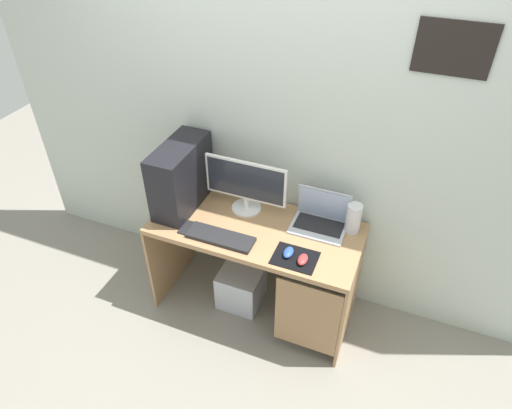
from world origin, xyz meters
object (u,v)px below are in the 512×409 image
pc_tower (181,176)px  mouse_right (303,260)px  cell_phone (187,228)px  mouse_left (288,252)px  subwoofer (241,286)px  monitor (246,185)px  keyboard (221,237)px  laptop (320,219)px  speaker (353,218)px

pc_tower → mouse_right: pc_tower is taller
cell_phone → mouse_left: bearing=0.9°
cell_phone → subwoofer: size_ratio=0.45×
monitor → cell_phone: (-0.27, -0.32, -0.19)m
subwoofer → keyboard: bearing=-106.9°
mouse_right → cell_phone: bearing=178.9°
keyboard → mouse_left: size_ratio=4.38×
pc_tower → monitor: bearing=14.0°
cell_phone → monitor: bearing=49.8°
keyboard → mouse_left: bearing=2.7°
keyboard → mouse_right: mouse_right is taller
pc_tower → laptop: (0.91, 0.13, -0.17)m
keyboard → mouse_right: (0.53, -0.01, 0.01)m
speaker → monitor: bearing=-176.0°
laptop → speaker: (0.20, 0.02, 0.05)m
keyboard → cell_phone: 0.24m
laptop → subwoofer: bearing=-159.1°
speaker → subwoofer: 0.98m
pc_tower → keyboard: size_ratio=1.19×
monitor → mouse_left: (0.40, -0.31, -0.18)m
mouse_left → keyboard: bearing=-177.3°
pc_tower → laptop: bearing=8.0°
subwoofer → monitor: bearing=97.6°
keyboard → mouse_left: mouse_left is taller
cell_phone → subwoofer: cell_phone is taller
monitor → mouse_right: 0.62m
speaker → cell_phone: size_ratio=1.52×
monitor → mouse_right: size_ratio=5.69×
pc_tower → speaker: (1.10, 0.15, -0.13)m
pc_tower → cell_phone: bearing=-57.3°
keyboard → laptop: bearing=33.8°
monitor → cell_phone: 0.46m
mouse_right → cell_phone: mouse_right is taller
laptop → cell_phone: laptop is taller
pc_tower → laptop: pc_tower is taller
laptop → speaker: size_ratio=1.73×
pc_tower → subwoofer: size_ratio=1.71×
mouse_left → subwoofer: (-0.38, 0.15, -0.61)m
pc_tower → subwoofer: pc_tower is taller
subwoofer → speaker: bearing=16.9°
laptop → mouse_right: size_ratio=3.56×
pc_tower → keyboard: 0.49m
speaker → cell_phone: 1.04m
cell_phone → keyboard: bearing=-2.4°
monitor → subwoofer: bearing=-82.4°
laptop → subwoofer: laptop is taller
laptop → mouse_left: (-0.10, -0.33, -0.03)m
cell_phone → subwoofer: 0.68m
monitor → mouse_right: monitor is taller
speaker → mouse_left: size_ratio=2.05×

